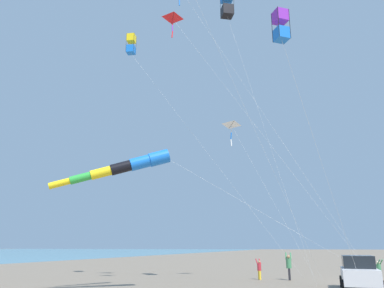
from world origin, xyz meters
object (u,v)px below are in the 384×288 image
object	(u,v)px
person_adult_flyer	(289,265)
kite_delta_long_streamer_right	(231,125)
parked_car	(359,272)
kite_box_small_distant	(131,44)
kite_box_rainbow_low_near	(227,4)
person_child_grey_jacket	(259,268)
kite_box_yellow_midlevel	(281,27)
person_child_green_jacket	(349,267)
kite_delta_white_trailing	(174,20)
kite_windsock_checkered_midright	(127,166)
person_bystander_far	(379,269)

from	to	relation	value
person_adult_flyer	kite_delta_long_streamer_right	size ratio (longest dim) A/B	0.16
parked_car	kite_box_small_distant	size ratio (longest dim) A/B	0.22
kite_box_small_distant	kite_box_rainbow_low_near	size ratio (longest dim) A/B	0.95
parked_car	person_child_grey_jacket	xyz separation A→B (m)	(-6.31, 5.30, -0.15)
person_child_grey_jacket	kite_box_yellow_midlevel	xyz separation A→B (m)	(3.44, -16.82, 9.42)
person_adult_flyer	person_child_green_jacket	size ratio (longest dim) A/B	1.19
kite_delta_white_trailing	kite_windsock_checkered_midright	size ratio (longest dim) A/B	1.02
kite_delta_white_trailing	kite_windsock_checkered_midright	xyz separation A→B (m)	(-1.48, -3.14, -11.00)
kite_windsock_checkered_midright	person_adult_flyer	bearing A→B (deg)	54.43
parked_car	kite_delta_long_streamer_right	size ratio (longest dim) A/B	0.36
kite_delta_white_trailing	person_child_green_jacket	bearing A→B (deg)	42.62
kite_box_small_distant	kite_box_rainbow_low_near	bearing A→B (deg)	-12.22
person_bystander_far	kite_box_rainbow_low_near	xyz separation A→B (m)	(-8.85, -6.46, 18.52)
person_bystander_far	kite_box_yellow_midlevel	xyz separation A→B (m)	(-4.73, -17.25, 9.40)
person_bystander_far	kite_box_small_distant	xyz separation A→B (m)	(-17.34, -4.63, 17.69)
kite_box_small_distant	kite_windsock_checkered_midright	bearing A→B (deg)	-62.08
person_adult_flyer	person_bystander_far	xyz separation A→B (m)	(6.03, 0.30, -0.23)
kite_delta_white_trailing	kite_box_rainbow_low_near	size ratio (longest dim) A/B	0.89
person_adult_flyer	person_child_grey_jacket	bearing A→B (deg)	-176.75
person_child_green_jacket	kite_delta_white_trailing	xyz separation A→B (m)	(-10.58, -9.73, 16.82)
parked_car	kite_windsock_checkered_midright	distance (m)	14.38
kite_box_yellow_midlevel	person_bystander_far	bearing A→B (deg)	74.66
person_child_green_jacket	person_child_grey_jacket	world-z (taller)	person_child_green_jacket
person_bystander_far	kite_delta_white_trailing	distance (m)	22.44
kite_box_yellow_midlevel	person_child_green_jacket	bearing A→B (deg)	81.12
kite_delta_white_trailing	kite_box_rainbow_low_near	world-z (taller)	kite_box_rainbow_low_near
person_bystander_far	kite_delta_long_streamer_right	bearing A→B (deg)	-173.52
kite_box_yellow_midlevel	kite_box_small_distant	xyz separation A→B (m)	(-12.61, 12.62, 8.28)
person_child_grey_jacket	kite_delta_long_streamer_right	bearing A→B (deg)	-157.29
parked_car	kite_box_rainbow_low_near	world-z (taller)	kite_box_rainbow_low_near
parked_car	kite_box_yellow_midlevel	distance (m)	15.06
kite_delta_white_trailing	kite_box_small_distant	bearing A→B (deg)	145.16
kite_delta_long_streamer_right	kite_box_rainbow_low_near	distance (m)	9.26
person_child_grey_jacket	kite_box_small_distant	xyz separation A→B (m)	(-9.17, -4.20, 17.70)
kite_delta_long_streamer_right	kite_box_yellow_midlevel	bearing A→B (deg)	-72.51
kite_windsock_checkered_midright	kite_box_small_distant	world-z (taller)	kite_box_small_distant
parked_car	kite_box_rainbow_low_near	xyz separation A→B (m)	(-6.99, -0.74, 18.38)
kite_windsock_checkered_midright	kite_box_small_distant	size ratio (longest dim) A/B	0.91
kite_windsock_checkered_midright	kite_box_rainbow_low_near	xyz separation A→B (m)	(4.99, 4.76, 12.63)
kite_box_yellow_midlevel	parked_car	bearing A→B (deg)	75.99
person_child_green_jacket	kite_box_rainbow_low_near	distance (m)	21.36
person_adult_flyer	kite_delta_long_streamer_right	distance (m)	11.46
person_child_grey_jacket	kite_box_small_distant	world-z (taller)	kite_box_small_distant
kite_windsock_checkered_midright	kite_box_rainbow_low_near	distance (m)	14.39
parked_car	person_adult_flyer	distance (m)	6.84
kite_windsock_checkered_midright	kite_delta_white_trailing	bearing A→B (deg)	64.73
person_child_green_jacket	person_child_grey_jacket	size ratio (longest dim) A/B	1.10
parked_car	kite_windsock_checkered_midright	xyz separation A→B (m)	(-11.98, -5.50, 5.75)
person_bystander_far	kite_box_yellow_midlevel	world-z (taller)	kite_box_yellow_midlevel
person_bystander_far	kite_windsock_checkered_midright	size ratio (longest dim) A/B	0.09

